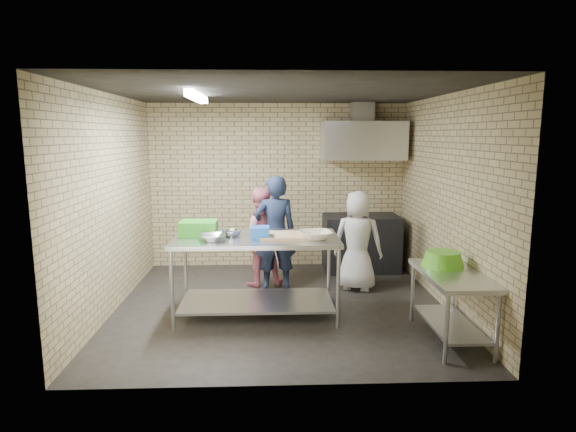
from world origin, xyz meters
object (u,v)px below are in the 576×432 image
at_px(green_basin, 443,259).
at_px(woman_pink, 259,237).
at_px(green_crate, 199,228).
at_px(man_navy, 275,233).
at_px(stove, 361,243).
at_px(bottle_red, 364,145).
at_px(woman_white, 358,240).
at_px(blue_tub, 260,233).
at_px(prep_table, 257,276).
at_px(side_counter, 451,306).

bearing_deg(green_basin, woman_pink, 139.54).
height_order(green_crate, man_navy, man_navy).
xyz_separation_m(stove, man_navy, (-1.41, -0.95, 0.37)).
distance_m(green_basin, man_navy, 2.41).
bearing_deg(bottle_red, woman_white, -103.40).
bearing_deg(blue_tub, prep_table, 116.57).
xyz_separation_m(green_crate, woman_white, (2.11, 0.84, -0.36)).
bearing_deg(prep_table, woman_white, 34.30).
distance_m(prep_table, man_navy, 1.08).
height_order(green_crate, woman_pink, woman_pink).
relative_size(green_crate, green_basin, 0.95).
distance_m(blue_tub, man_navy, 1.14).
relative_size(green_basin, bottle_red, 2.56).
bearing_deg(green_crate, stove, 37.91).
bearing_deg(side_counter, stove, 99.29).
relative_size(side_counter, green_basin, 2.61).
height_order(green_basin, man_navy, man_navy).
height_order(side_counter, woman_pink, woman_pink).
relative_size(green_basin, man_navy, 0.28).
distance_m(side_counter, green_crate, 3.03).
relative_size(prep_table, side_counter, 1.64).
bearing_deg(blue_tub, green_basin, -12.42).
bearing_deg(green_basin, side_counter, -85.43).
distance_m(green_basin, woman_white, 1.66).
distance_m(side_counter, woman_pink, 2.92).
xyz_separation_m(side_counter, green_crate, (-2.80, 0.92, 0.70)).
bearing_deg(woman_pink, woman_white, 160.19).
xyz_separation_m(green_crate, blue_tub, (0.75, -0.22, -0.02)).
bearing_deg(green_crate, green_basin, -13.50).
relative_size(prep_table, woman_pink, 1.37).
relative_size(green_crate, man_navy, 0.27).
relative_size(side_counter, green_crate, 2.74).
xyz_separation_m(man_navy, woman_pink, (-0.23, 0.22, -0.10)).
bearing_deg(woman_white, woman_pink, 7.19).
distance_m(prep_table, woman_pink, 1.24).
xyz_separation_m(side_counter, stove, (-0.45, 2.75, 0.08)).
xyz_separation_m(green_basin, bottle_red, (-0.38, 2.74, 1.19)).
bearing_deg(prep_table, blue_tub, -63.43).
distance_m(prep_table, green_basin, 2.18).
height_order(blue_tub, woman_pink, woman_pink).
distance_m(green_basin, woman_pink, 2.72).
relative_size(side_counter, woman_pink, 0.83).
distance_m(side_counter, man_navy, 2.63).
bearing_deg(woman_white, prep_table, 51.88).
xyz_separation_m(prep_table, green_basin, (2.08, -0.55, 0.34)).
bearing_deg(bottle_red, stove, -101.77).
bearing_deg(woman_white, green_crate, 39.33).
distance_m(stove, man_navy, 1.74).
xyz_separation_m(bottle_red, woman_white, (-0.29, -1.23, -1.32)).
distance_m(stove, woman_pink, 1.82).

